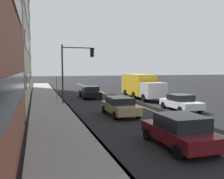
# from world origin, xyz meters

# --- Properties ---
(ground) EXTENTS (200.00, 200.00, 0.00)m
(ground) POSITION_xyz_m (0.00, 0.00, 0.00)
(ground) COLOR black
(sidewalk_slab) EXTENTS (80.00, 3.46, 0.15)m
(sidewalk_slab) POSITION_xyz_m (0.00, 8.37, 0.07)
(sidewalk_slab) COLOR gray
(sidewalk_slab) RESTS_ON ground
(curb_edge) EXTENTS (80.00, 0.16, 0.15)m
(curb_edge) POSITION_xyz_m (0.00, 6.72, 0.07)
(curb_edge) COLOR slate
(curb_edge) RESTS_ON ground
(lane_stripe_center) EXTENTS (80.00, 0.16, 0.01)m
(lane_stripe_center) POSITION_xyz_m (0.00, 0.00, 0.01)
(lane_stripe_center) COLOR #D8CC4C
(lane_stripe_center) RESTS_ON ground
(building_glass_right) EXTENTS (14.56, 8.11, 21.87)m
(building_glass_right) POSITION_xyz_m (20.48, 14.32, 10.94)
(building_glass_right) COLOR #B2A893
(building_glass_right) RESTS_ON ground
(car_white) EXTENTS (4.26, 2.06, 1.39)m
(car_white) POSITION_xyz_m (-2.57, -2.39, 0.71)
(car_white) COLOR silver
(car_white) RESTS_ON ground
(car_black) EXTENTS (4.66, 2.07, 1.48)m
(car_black) POSITION_xyz_m (8.59, 3.26, 0.75)
(car_black) COLOR black
(car_black) RESTS_ON ground
(car_tan) EXTENTS (4.49, 1.99, 1.43)m
(car_tan) POSITION_xyz_m (-3.23, 3.40, 0.75)
(car_tan) COLOR tan
(car_tan) RESTS_ON ground
(car_maroon) EXTENTS (4.35, 2.11, 1.52)m
(car_maroon) POSITION_xyz_m (-11.47, 3.27, 0.78)
(car_maroon) COLOR #591116
(car_maroon) RESTS_ON ground
(truck_yellow) EXTENTS (8.37, 2.47, 2.91)m
(truck_yellow) POSITION_xyz_m (6.54, -2.58, 1.56)
(truck_yellow) COLOR silver
(truck_yellow) RESTS_ON ground
(traffic_light_mast) EXTENTS (0.28, 3.34, 6.00)m
(traffic_light_mast) POSITION_xyz_m (3.83, 5.84, 4.06)
(traffic_light_mast) COLOR #1E3823
(traffic_light_mast) RESTS_ON ground
(street_sign_post) EXTENTS (0.60, 0.08, 2.83)m
(street_sign_post) POSITION_xyz_m (4.82, 7.54, 1.67)
(street_sign_post) COLOR slate
(street_sign_post) RESTS_ON ground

